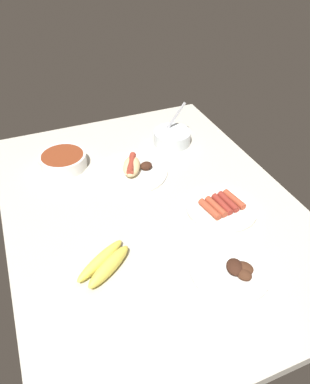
{
  "coord_description": "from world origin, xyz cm",
  "views": [
    {
      "loc": [
        -84.01,
        33.03,
        78.16
      ],
      "look_at": [
        1.89,
        -2.23,
        3.0
      ],
      "focal_mm": 34.79,
      "sensor_mm": 36.0,
      "label": 1
    }
  ],
  "objects_px": {
    "plate_grilled_meat": "(232,269)",
    "bowl_chili": "(63,160)",
    "plate_hotdog_assembled": "(131,170)",
    "bowl_coleslaw": "(172,137)",
    "banana_bunch": "(105,264)",
    "plate_sausages": "(222,207)"
  },
  "relations": [
    {
      "from": "plate_hotdog_assembled",
      "to": "bowl_coleslaw",
      "type": "distance_m",
      "value": 0.26
    },
    {
      "from": "bowl_coleslaw",
      "to": "bowl_chili",
      "type": "bearing_deg",
      "value": 89.84
    },
    {
      "from": "banana_bunch",
      "to": "plate_sausages",
      "type": "bearing_deg",
      "value": -77.54
    },
    {
      "from": "plate_grilled_meat",
      "to": "banana_bunch",
      "type": "xyz_separation_m",
      "value": [
        0.14,
        0.3,
        0.01
      ]
    },
    {
      "from": "plate_hotdog_assembled",
      "to": "plate_grilled_meat",
      "type": "height_order",
      "value": "plate_hotdog_assembled"
    },
    {
      "from": "plate_hotdog_assembled",
      "to": "plate_grilled_meat",
      "type": "xyz_separation_m",
      "value": [
        -0.52,
        -0.1,
        -0.01
      ]
    },
    {
      "from": "plate_sausages",
      "to": "bowl_chili",
      "type": "height_order",
      "value": "bowl_chili"
    },
    {
      "from": "plate_sausages",
      "to": "bowl_coleslaw",
      "type": "distance_m",
      "value": 0.42
    },
    {
      "from": "plate_grilled_meat",
      "to": "banana_bunch",
      "type": "relative_size",
      "value": 1.23
    },
    {
      "from": "banana_bunch",
      "to": "bowl_chili",
      "type": "bearing_deg",
      "value": 0.77
    },
    {
      "from": "plate_grilled_meat",
      "to": "bowl_chili",
      "type": "distance_m",
      "value": 0.72
    },
    {
      "from": "plate_sausages",
      "to": "banana_bunch",
      "type": "xyz_separation_m",
      "value": [
        -0.09,
        0.41,
        0.01
      ]
    },
    {
      "from": "plate_sausages",
      "to": "bowl_chili",
      "type": "xyz_separation_m",
      "value": [
        0.42,
        0.41,
        0.02
      ]
    },
    {
      "from": "plate_grilled_meat",
      "to": "bowl_coleslaw",
      "type": "distance_m",
      "value": 0.66
    },
    {
      "from": "plate_sausages",
      "to": "plate_grilled_meat",
      "type": "distance_m",
      "value": 0.25
    },
    {
      "from": "plate_sausages",
      "to": "plate_grilled_meat",
      "type": "height_order",
      "value": "plate_grilled_meat"
    },
    {
      "from": "plate_grilled_meat",
      "to": "bowl_chili",
      "type": "bearing_deg",
      "value": 25.53
    },
    {
      "from": "plate_hotdog_assembled",
      "to": "plate_grilled_meat",
      "type": "bearing_deg",
      "value": -169.17
    },
    {
      "from": "plate_hotdog_assembled",
      "to": "bowl_chili",
      "type": "xyz_separation_m",
      "value": [
        0.14,
        0.21,
        0.01
      ]
    },
    {
      "from": "plate_grilled_meat",
      "to": "plate_sausages",
      "type": "bearing_deg",
      "value": -23.96
    },
    {
      "from": "plate_hotdog_assembled",
      "to": "bowl_coleslaw",
      "type": "bearing_deg",
      "value": -58.41
    },
    {
      "from": "banana_bunch",
      "to": "bowl_chili",
      "type": "distance_m",
      "value": 0.51
    }
  ]
}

